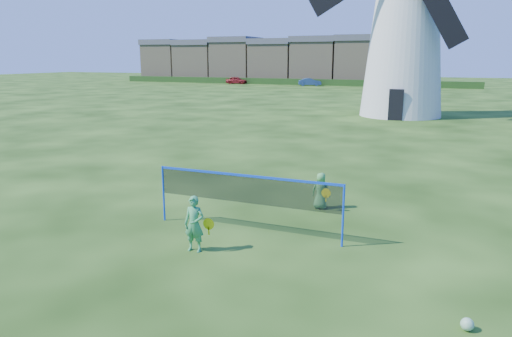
{
  "coord_description": "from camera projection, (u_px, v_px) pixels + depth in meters",
  "views": [
    {
      "loc": [
        4.99,
        -11.11,
        4.43
      ],
      "look_at": [
        0.2,
        0.5,
        1.5
      ],
      "focal_mm": 33.39,
      "sensor_mm": 36.0,
      "label": 1
    }
  ],
  "objects": [
    {
      "name": "play_ball",
      "position": [
        467.0,
        324.0,
        7.9
      ],
      "size": [
        0.22,
        0.22,
        0.22
      ],
      "primitive_type": "sphere",
      "color": "green",
      "rests_on": "ground"
    },
    {
      "name": "terraced_houses",
      "position": [
        275.0,
        60.0,
        86.28
      ],
      "size": [
        52.95,
        8.4,
        8.13
      ],
      "color": "tan",
      "rests_on": "ground"
    },
    {
      "name": "car_right",
      "position": [
        310.0,
        82.0,
        76.67
      ],
      "size": [
        3.88,
        2.2,
        1.21
      ],
      "primitive_type": "imported",
      "rotation": [
        0.0,
        0.0,
        1.84
      ],
      "color": "navy",
      "rests_on": "ground"
    },
    {
      "name": "ground",
      "position": [
        242.0,
        226.0,
        12.86
      ],
      "size": [
        220.0,
        220.0,
        0.0
      ],
      "primitive_type": "plane",
      "color": "black",
      "rests_on": "ground"
    },
    {
      "name": "windmill",
      "position": [
        405.0,
        30.0,
        35.67
      ],
      "size": [
        13.73,
        6.13,
        18.69
      ],
      "color": "silver",
      "rests_on": "ground"
    },
    {
      "name": "hedge",
      "position": [
        282.0,
        82.0,
        80.34
      ],
      "size": [
        62.0,
        0.8,
        1.0
      ],
      "primitive_type": "cube",
      "color": "#193814",
      "rests_on": "ground"
    },
    {
      "name": "badminton_net",
      "position": [
        246.0,
        190.0,
        12.12
      ],
      "size": [
        5.05,
        0.05,
        1.55
      ],
      "color": "blue",
      "rests_on": "ground"
    },
    {
      "name": "player_boy",
      "position": [
        321.0,
        191.0,
        14.22
      ],
      "size": [
        0.63,
        0.41,
        1.1
      ],
      "rotation": [
        0.0,
        0.0,
        3.14
      ],
      "color": "#50A54F",
      "rests_on": "ground"
    },
    {
      "name": "player_girl",
      "position": [
        194.0,
        224.0,
        11.04
      ],
      "size": [
        0.67,
        0.37,
        1.33
      ],
      "rotation": [
        0.0,
        0.0,
        0.08
      ],
      "color": "#3D9958",
      "rests_on": "ground"
    },
    {
      "name": "car_left",
      "position": [
        237.0,
        80.0,
        81.84
      ],
      "size": [
        3.72,
        1.65,
        1.24
      ],
      "primitive_type": "imported",
      "rotation": [
        0.0,
        0.0,
        1.62
      ],
      "color": "maroon",
      "rests_on": "ground"
    }
  ]
}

